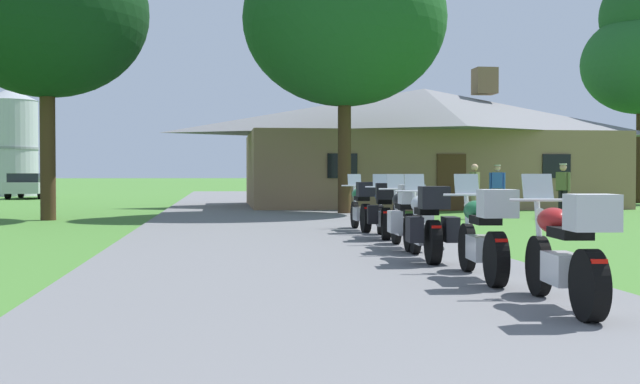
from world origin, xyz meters
The scene contains 14 objects.
ground_plane centered at (0.00, 20.00, 0.00)m, with size 500.00×500.00×0.00m, color #42752D.
asphalt_driveway centered at (0.00, 18.00, 0.03)m, with size 6.40×80.00×0.06m, color slate.
motorcycle_red_nearest_to_camera centered at (2.04, 5.91, 0.62)m, with size 0.70×2.08×1.30m.
motorcycle_green_second_in_row centered at (1.95, 8.01, 0.62)m, with size 0.68×2.08×1.30m.
motorcycle_silver_third_in_row centered at (1.83, 10.17, 0.61)m, with size 0.80×2.08×1.30m.
motorcycle_black_fourth_in_row centered at (1.95, 11.99, 0.61)m, with size 0.77×2.08×1.30m.
motorcycle_blue_fifth_in_row centered at (2.07, 14.29, 0.61)m, with size 0.89×2.08×1.30m.
motorcycle_green_farthest_in_row centered at (1.98, 16.36, 0.62)m, with size 0.66×2.08×1.30m.
stone_lodge centered at (7.26, 30.54, 2.54)m, with size 15.44×8.15×5.83m.
bystander_blue_shirt_near_lodge centered at (8.32, 24.78, 0.95)m, with size 0.51×0.34×1.69m.
bystander_olive_shirt_beside_signpost centered at (6.39, 21.47, 0.93)m, with size 0.39×0.47×1.67m.
bystander_olive_shirt_by_tree centered at (9.24, 21.57, 0.95)m, with size 0.35×0.51×1.69m.
metal_silo_distant centered at (-14.08, 49.04, 3.36)m, with size 3.29×3.29×6.70m.
parked_silver_suv_far_left centered at (-11.69, 43.60, 0.78)m, with size 1.94×4.61×1.40m.
Camera 1 is at (-1.23, -1.04, 1.35)m, focal length 43.46 mm.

